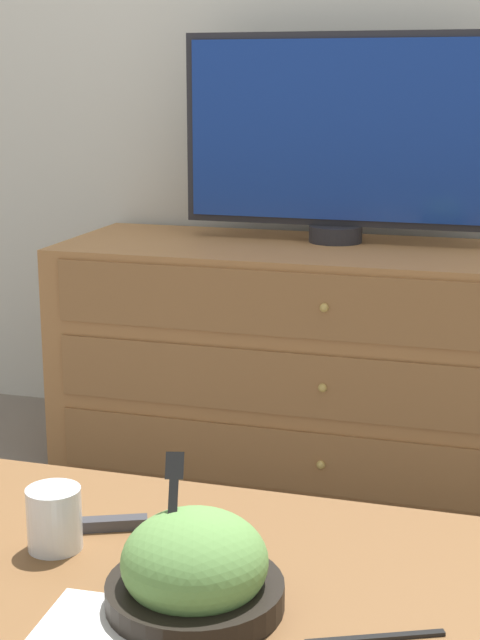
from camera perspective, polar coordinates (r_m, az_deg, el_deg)
The scene contains 10 objects.
ground_plane at distance 3.29m, azimuth 6.33°, elevation -6.30°, with size 12.00×12.00×0.00m, color #70665B.
wall_back at distance 3.11m, azimuth 7.08°, elevation 16.94°, with size 12.00×0.05×2.60m.
dresser at distance 2.89m, azimuth 5.98°, elevation -2.28°, with size 1.66×0.58×0.66m.
tv at distance 2.89m, azimuth 5.73°, elevation 10.64°, with size 0.91×0.16×0.60m.
coffee_table at distance 1.43m, azimuth -3.28°, elevation -16.55°, with size 1.01×0.58×0.47m.
takeout_bowl at distance 1.29m, azimuth -2.65°, elevation -14.38°, with size 0.23×0.23×0.19m.
drink_cup at distance 1.47m, azimuth -10.74°, elevation -11.49°, with size 0.08×0.08×0.09m.
napkin at distance 1.28m, azimuth -8.12°, elevation -17.34°, with size 0.16×0.16×0.00m.
knife at distance 1.26m, azimuth 7.88°, elevation -17.84°, with size 0.16×0.08×0.01m.
remote_control at distance 1.52m, azimuth -8.57°, elevation -11.70°, with size 0.16×0.09×0.02m.
Camera 1 is at (0.53, -3.04, 1.13)m, focal length 55.00 mm.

